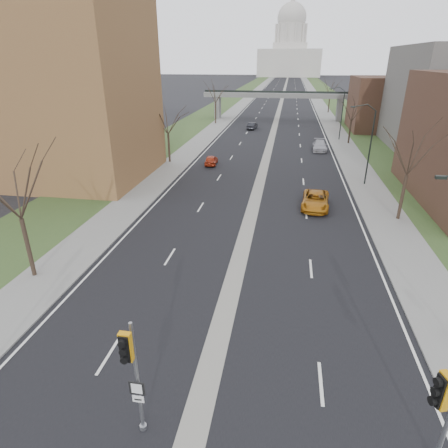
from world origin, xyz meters
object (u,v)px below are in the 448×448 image
(signal_pole_median, at_px, (131,364))
(car_right_mid, at_px, (320,146))
(car_left_far, at_px, (252,126))
(car_right_near, at_px, (315,200))
(car_left_near, at_px, (211,160))

(signal_pole_median, xyz_separation_m, car_right_mid, (9.80, 50.68, -2.79))
(car_left_far, bearing_deg, signal_pole_median, 98.70)
(car_right_near, height_order, car_right_mid, car_right_mid)
(signal_pole_median, bearing_deg, car_right_near, 73.12)
(signal_pole_median, bearing_deg, car_right_mid, 79.20)
(car_left_far, bearing_deg, car_right_near, 110.13)
(signal_pole_median, bearing_deg, car_left_near, 97.63)
(car_left_near, xyz_separation_m, car_right_mid, (14.99, 11.18, 0.11))
(car_left_far, distance_m, car_right_near, 43.97)
(signal_pole_median, relative_size, car_right_near, 0.95)
(car_left_near, bearing_deg, car_left_far, -99.18)
(signal_pole_median, bearing_deg, car_left_far, 92.20)
(car_left_near, bearing_deg, car_right_mid, -147.03)
(car_left_near, relative_size, car_right_mid, 0.73)
(car_left_near, bearing_deg, car_right_near, 129.05)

